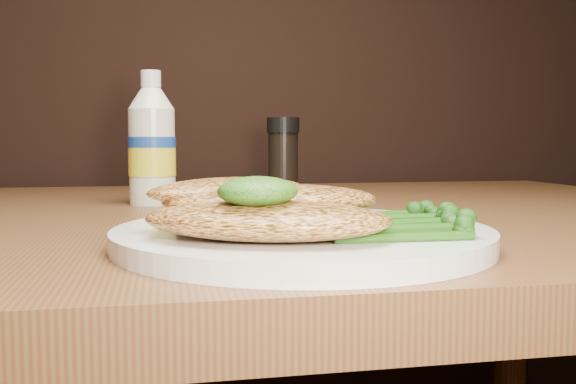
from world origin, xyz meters
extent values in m
cylinder|color=white|center=(0.01, 0.80, 0.76)|extent=(0.27, 0.27, 0.01)
ellipsoid|color=#D48C43|center=(-0.02, 0.74, 0.78)|extent=(0.18, 0.13, 0.03)
ellipsoid|color=#D48C43|center=(-0.01, 0.79, 0.79)|extent=(0.16, 0.08, 0.02)
ellipsoid|color=#D48C43|center=(-0.04, 0.81, 0.79)|extent=(0.14, 0.11, 0.02)
ellipsoid|color=#153708|center=(-0.03, 0.73, 0.80)|extent=(0.05, 0.05, 0.02)
camera|label=1|loc=(-0.09, 0.35, 0.83)|focal=39.86mm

